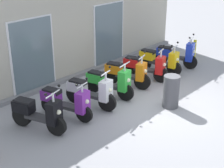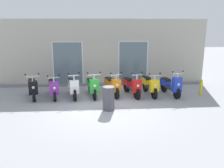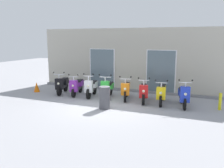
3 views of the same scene
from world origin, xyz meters
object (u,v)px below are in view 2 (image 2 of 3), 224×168
(scooter_yellow, at_px, (150,85))
(scooter_blue, at_px, (171,85))
(trash_bin, at_px, (109,98))
(scooter_orange, at_px, (112,85))
(scooter_purple, at_px, (53,87))
(scooter_green, at_px, (92,86))
(scooter_red, at_px, (132,86))
(curb_bollard, at_px, (201,87))
(scooter_black, at_px, (33,88))
(scooter_white, at_px, (73,87))

(scooter_yellow, relative_size, scooter_blue, 1.05)
(scooter_blue, bearing_deg, trash_bin, -150.72)
(scooter_yellow, bearing_deg, scooter_orange, 177.88)
(scooter_purple, relative_size, scooter_orange, 1.00)
(scooter_green, xyz_separation_m, scooter_yellow, (2.63, 0.03, -0.01))
(scooter_green, relative_size, scooter_red, 1.02)
(scooter_purple, distance_m, scooter_orange, 2.64)
(scooter_purple, distance_m, scooter_yellow, 4.36)
(scooter_orange, distance_m, curb_bollard, 4.12)
(scooter_black, distance_m, scooter_blue, 6.20)
(scooter_black, bearing_deg, scooter_purple, 0.30)
(scooter_black, height_order, scooter_blue, scooter_blue)
(scooter_black, relative_size, scooter_orange, 0.97)
(scooter_white, distance_m, trash_bin, 2.24)
(scooter_white, height_order, scooter_red, scooter_white)
(scooter_blue, xyz_separation_m, curb_bollard, (1.45, 0.07, -0.14))
(scooter_yellow, bearing_deg, scooter_red, -179.56)
(scooter_black, xyz_separation_m, scooter_orange, (3.53, 0.13, 0.01))
(scooter_red, height_order, scooter_yellow, scooter_red)
(scooter_red, bearing_deg, scooter_white, -177.84)
(scooter_yellow, xyz_separation_m, scooter_blue, (0.95, -0.12, 0.02))
(scooter_black, distance_m, scooter_purple, 0.90)
(scooter_orange, relative_size, scooter_red, 0.97)
(scooter_yellow, bearing_deg, scooter_black, -179.28)
(scooter_white, relative_size, scooter_blue, 1.00)
(scooter_red, relative_size, trash_bin, 1.74)
(scooter_white, distance_m, curb_bollard, 5.89)
(scooter_purple, distance_m, scooter_red, 3.52)
(scooter_white, relative_size, curb_bollard, 2.29)
(curb_bollard, bearing_deg, scooter_red, 179.30)
(curb_bollard, bearing_deg, scooter_purple, -179.87)
(scooter_red, xyz_separation_m, scooter_blue, (1.78, -0.11, 0.03))
(scooter_orange, relative_size, curb_bollard, 2.26)
(scooter_white, relative_size, scooter_green, 0.97)
(scooter_blue, bearing_deg, scooter_black, 179.51)
(scooter_green, distance_m, curb_bollard, 5.03)
(scooter_orange, relative_size, trash_bin, 1.70)
(scooter_black, bearing_deg, scooter_blue, -0.49)
(scooter_green, relative_size, scooter_blue, 1.03)
(scooter_orange, distance_m, trash_bin, 1.85)
(scooter_black, relative_size, scooter_purple, 0.97)
(scooter_orange, distance_m, scooter_blue, 2.67)
(scooter_black, bearing_deg, scooter_orange, 2.11)
(scooter_green, height_order, scooter_blue, scooter_blue)
(scooter_purple, height_order, scooter_white, scooter_white)
(scooter_purple, relative_size, scooter_white, 0.98)
(scooter_green, xyz_separation_m, scooter_red, (1.80, 0.02, -0.03))
(scooter_white, bearing_deg, scooter_orange, 5.50)
(scooter_green, height_order, trash_bin, scooter_green)
(scooter_green, distance_m, trash_bin, 1.85)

